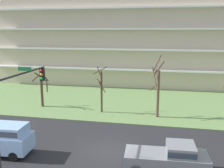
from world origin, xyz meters
The scene contains 8 objects.
ground centered at (0.00, 0.00, 0.00)m, with size 160.00×160.00×0.00m, color #232326.
grass_lawn_strip centered at (0.00, 14.00, 0.04)m, with size 80.00×16.00×0.08m, color #66844C.
apartment_building centered at (0.00, 28.36, 7.84)m, with size 51.16×13.68×15.67m.
tree_far_left centered at (-10.40, 9.90, 2.33)m, with size 2.17×2.18×4.78m.
tree_left centered at (-2.88, 9.16, 2.69)m, with size 1.59×1.61×5.26m.
tree_center centered at (3.30, 8.75, 3.12)m, with size 1.46×1.64×6.67m.
pickup_gray_near_left centered at (4.41, -1.99, 1.02)m, with size 5.49×2.26×1.95m.
traffic_signal_mast centered at (-4.76, -4.66, 4.75)m, with size 0.90×5.96×6.93m.
Camera 1 is at (3.65, -17.79, 9.10)m, focal length 40.89 mm.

